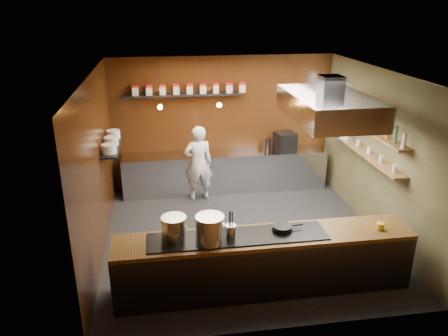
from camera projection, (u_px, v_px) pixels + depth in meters
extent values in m
plane|color=black|center=(243.00, 236.00, 8.15)|extent=(5.00, 5.00, 0.00)
plane|color=#331409|center=(223.00, 123.00, 9.92)|extent=(5.00, 0.00, 5.00)
plane|color=#331409|center=(97.00, 168.00, 7.26)|extent=(0.00, 5.00, 5.00)
plane|color=#474628|center=(379.00, 153.00, 7.96)|extent=(0.00, 5.00, 5.00)
plane|color=silver|center=(246.00, 74.00, 7.07)|extent=(5.00, 5.00, 0.00)
plane|color=white|center=(341.00, 110.00, 9.38)|extent=(0.00, 1.00, 1.00)
cube|color=silver|center=(225.00, 171.00, 9.99)|extent=(4.60, 0.65, 0.90)
cube|color=#38383D|center=(264.00, 264.00, 6.52)|extent=(4.40, 0.70, 0.86)
cube|color=brown|center=(265.00, 237.00, 6.36)|extent=(4.40, 0.72, 0.06)
cube|color=black|center=(238.00, 237.00, 6.29)|extent=(2.60, 0.55, 0.02)
cube|color=black|center=(183.00, 95.00, 9.41)|extent=(2.60, 0.26, 0.04)
cube|color=black|center=(112.00, 146.00, 8.19)|extent=(0.30, 1.40, 0.04)
cube|color=brown|center=(366.00, 127.00, 8.06)|extent=(0.26, 2.80, 0.04)
cube|color=brown|center=(363.00, 151.00, 8.23)|extent=(0.26, 2.80, 0.04)
cube|color=#38383D|center=(331.00, 85.00, 6.94)|extent=(0.35, 0.35, 0.30)
cube|color=silver|center=(329.00, 107.00, 7.06)|extent=(1.20, 2.00, 0.40)
cube|color=white|center=(328.00, 119.00, 7.14)|extent=(1.00, 1.80, 0.02)
cylinder|color=black|center=(159.00, 85.00, 8.60)|extent=(0.01, 0.01, 0.90)
sphere|color=orange|center=(160.00, 107.00, 8.77)|extent=(0.10, 0.10, 0.10)
cylinder|color=black|center=(219.00, 83.00, 8.77)|extent=(0.01, 0.01, 0.90)
sphere|color=orange|center=(219.00, 105.00, 8.93)|extent=(0.10, 0.10, 0.10)
cube|color=#C2B4A1|center=(135.00, 91.00, 9.23)|extent=(0.13, 0.13, 0.17)
cube|color=#AC1515|center=(135.00, 86.00, 9.19)|extent=(0.13, 0.13, 0.05)
cube|color=#C2B4A1|center=(149.00, 91.00, 9.27)|extent=(0.13, 0.13, 0.17)
cube|color=#AC1515|center=(149.00, 86.00, 9.23)|extent=(0.13, 0.13, 0.05)
cube|color=#C2B4A1|center=(163.00, 91.00, 9.31)|extent=(0.13, 0.13, 0.17)
cube|color=#AC1515|center=(162.00, 85.00, 9.27)|extent=(0.14, 0.13, 0.05)
cube|color=#C2B4A1|center=(176.00, 90.00, 9.35)|extent=(0.13, 0.13, 0.17)
cube|color=#AC1515|center=(176.00, 85.00, 9.31)|extent=(0.13, 0.13, 0.05)
cube|color=#C2B4A1|center=(190.00, 90.00, 9.39)|extent=(0.13, 0.13, 0.17)
cube|color=#AC1515|center=(189.00, 85.00, 9.35)|extent=(0.14, 0.13, 0.05)
cube|color=#C2B4A1|center=(203.00, 89.00, 9.43)|extent=(0.13, 0.13, 0.17)
cube|color=#AC1515|center=(203.00, 84.00, 9.39)|extent=(0.14, 0.13, 0.05)
cube|color=#C2B4A1|center=(216.00, 89.00, 9.47)|extent=(0.13, 0.13, 0.17)
cube|color=#AC1515|center=(216.00, 84.00, 9.43)|extent=(0.14, 0.13, 0.05)
cube|color=#C2B4A1|center=(229.00, 89.00, 9.51)|extent=(0.13, 0.13, 0.17)
cube|color=#AC1515|center=(229.00, 84.00, 9.47)|extent=(0.14, 0.13, 0.05)
cube|color=#C2B4A1|center=(242.00, 88.00, 9.55)|extent=(0.13, 0.13, 0.17)
cube|color=#AC1515|center=(242.00, 83.00, 9.51)|extent=(0.14, 0.13, 0.05)
cylinder|color=silver|center=(109.00, 149.00, 7.74)|extent=(0.26, 0.26, 0.16)
cylinder|color=silver|center=(111.00, 141.00, 8.15)|extent=(0.26, 0.26, 0.16)
cylinder|color=silver|center=(113.00, 134.00, 8.57)|extent=(0.26, 0.26, 0.16)
cylinder|color=silver|center=(404.00, 141.00, 6.82)|extent=(0.06, 0.06, 0.24)
cylinder|color=#2D5933|center=(396.00, 136.00, 7.06)|extent=(0.06, 0.06, 0.24)
cylinder|color=#8C601E|center=(388.00, 131.00, 7.29)|extent=(0.06, 0.06, 0.24)
cylinder|color=silver|center=(380.00, 127.00, 7.53)|extent=(0.06, 0.06, 0.24)
cylinder|color=#2D5933|center=(373.00, 123.00, 7.77)|extent=(0.06, 0.06, 0.24)
cylinder|color=#8C601E|center=(367.00, 120.00, 8.01)|extent=(0.06, 0.06, 0.24)
cylinder|color=silver|center=(360.00, 116.00, 8.25)|extent=(0.06, 0.06, 0.24)
cylinder|color=#2D5933|center=(354.00, 113.00, 8.49)|extent=(0.06, 0.06, 0.24)
cylinder|color=#8C601E|center=(349.00, 110.00, 8.73)|extent=(0.06, 0.06, 0.24)
cylinder|color=silver|center=(344.00, 107.00, 8.97)|extent=(0.06, 0.06, 0.24)
cylinder|color=#2D5933|center=(339.00, 104.00, 9.21)|extent=(0.06, 0.06, 0.24)
cylinder|color=silver|center=(394.00, 169.00, 7.14)|extent=(0.07, 0.07, 0.13)
cylinder|color=silver|center=(381.00, 159.00, 7.57)|extent=(0.07, 0.07, 0.13)
cylinder|color=silver|center=(369.00, 151.00, 7.99)|extent=(0.07, 0.07, 0.13)
cylinder|color=silver|center=(358.00, 143.00, 8.42)|extent=(0.07, 0.07, 0.13)
cylinder|color=silver|center=(348.00, 136.00, 8.84)|extent=(0.07, 0.07, 0.13)
cylinder|color=silver|center=(339.00, 130.00, 9.26)|extent=(0.07, 0.07, 0.13)
cylinder|color=silver|center=(210.00, 229.00, 6.07)|extent=(0.49, 0.49, 0.39)
cylinder|color=silver|center=(174.00, 228.00, 6.16)|extent=(0.47, 0.47, 0.34)
cylinder|color=#B7BABE|center=(231.00, 232.00, 6.20)|extent=(0.20, 0.20, 0.20)
cylinder|color=black|center=(282.00, 229.00, 6.43)|extent=(0.31, 0.31, 0.04)
cylinder|color=black|center=(282.00, 227.00, 6.42)|extent=(0.28, 0.28, 0.04)
cylinder|color=black|center=(297.00, 225.00, 6.47)|extent=(0.18, 0.04, 0.02)
cylinder|color=yellow|center=(380.00, 226.00, 6.49)|extent=(0.14, 0.14, 0.10)
cube|color=black|center=(285.00, 142.00, 9.90)|extent=(0.49, 0.47, 0.42)
imported|color=silver|center=(198.00, 163.00, 9.38)|extent=(0.65, 0.46, 1.66)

